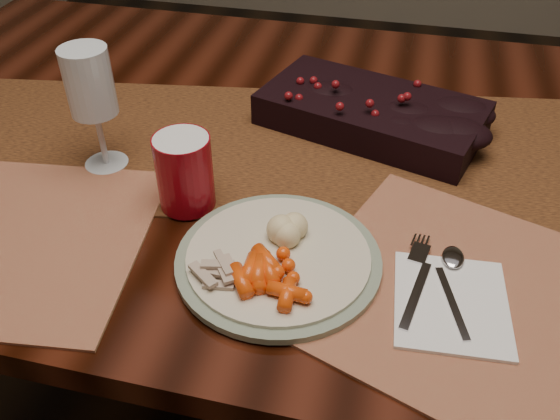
% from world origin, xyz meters
% --- Properties ---
extents(floor, '(5.00, 5.00, 0.00)m').
position_xyz_m(floor, '(0.00, 0.00, 0.00)').
color(floor, black).
rests_on(floor, ground).
extents(dining_table, '(1.80, 1.00, 0.75)m').
position_xyz_m(dining_table, '(0.00, 0.00, 0.38)').
color(dining_table, black).
rests_on(dining_table, floor).
extents(table_runner, '(1.93, 0.68, 0.00)m').
position_xyz_m(table_runner, '(-0.05, -0.02, 0.75)').
color(table_runner, '#432F11').
rests_on(table_runner, dining_table).
extents(centerpiece, '(0.40, 0.28, 0.07)m').
position_xyz_m(centerpiece, '(0.05, 0.07, 0.79)').
color(centerpiece, black).
rests_on(centerpiece, table_runner).
extents(placemat_main, '(0.58, 0.50, 0.00)m').
position_xyz_m(placemat_main, '(0.27, -0.31, 0.75)').
color(placemat_main, brown).
rests_on(placemat_main, dining_table).
extents(dinner_plate, '(0.32, 0.32, 0.01)m').
position_xyz_m(dinner_plate, '(-0.02, -0.29, 0.76)').
color(dinner_plate, beige).
rests_on(dinner_plate, placemat_main).
extents(baby_carrots, '(0.12, 0.11, 0.02)m').
position_xyz_m(baby_carrots, '(-0.02, -0.34, 0.78)').
color(baby_carrots, '#EC450B').
rests_on(baby_carrots, dinner_plate).
extents(mashed_potatoes, '(0.09, 0.08, 0.04)m').
position_xyz_m(mashed_potatoes, '(-0.02, -0.26, 0.79)').
color(mashed_potatoes, beige).
rests_on(mashed_potatoes, dinner_plate).
extents(turkey_shreds, '(0.09, 0.08, 0.02)m').
position_xyz_m(turkey_shreds, '(-0.09, -0.35, 0.78)').
color(turkey_shreds, '#A6928C').
rests_on(turkey_shreds, dinner_plate).
extents(napkin, '(0.14, 0.16, 0.01)m').
position_xyz_m(napkin, '(0.19, -0.31, 0.76)').
color(napkin, white).
rests_on(napkin, placemat_main).
extents(fork, '(0.05, 0.15, 0.00)m').
position_xyz_m(fork, '(0.15, -0.30, 0.76)').
color(fork, white).
rests_on(fork, napkin).
extents(spoon, '(0.07, 0.14, 0.00)m').
position_xyz_m(spoon, '(0.19, -0.29, 0.76)').
color(spoon, silver).
rests_on(spoon, napkin).
extents(red_cup, '(0.09, 0.09, 0.11)m').
position_xyz_m(red_cup, '(-0.18, -0.20, 0.81)').
color(red_cup, maroon).
rests_on(red_cup, placemat_main).
extents(wine_glass, '(0.08, 0.08, 0.19)m').
position_xyz_m(wine_glass, '(-0.34, -0.14, 0.85)').
color(wine_glass, white).
rests_on(wine_glass, dining_table).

